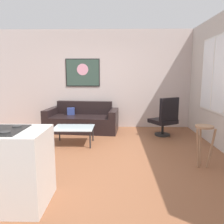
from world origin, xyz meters
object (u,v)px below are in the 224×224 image
object	(u,v)px
bar_stool	(204,136)
wall_painting	(83,73)
couch	(82,121)
armchair	(165,118)
coffee_table	(74,129)

from	to	relation	value
bar_stool	wall_painting	bearing A→B (deg)	130.50
couch	armchair	size ratio (longest dim) A/B	2.05
couch	bar_stool	bearing A→B (deg)	-44.51
coffee_table	wall_painting	bearing A→B (deg)	91.01
bar_stool	coffee_table	bearing A→B (deg)	154.23
couch	armchair	xyz separation A→B (m)	(2.17, -0.49, 0.19)
bar_stool	wall_painting	xyz separation A→B (m)	(-2.42, 2.83, 1.07)
couch	coffee_table	xyz separation A→B (m)	(0.00, -1.20, 0.08)
coffee_table	armchair	bearing A→B (deg)	18.04
coffee_table	armchair	size ratio (longest dim) A/B	0.89
coffee_table	wall_painting	world-z (taller)	wall_painting
armchair	wall_painting	distance (m)	2.66
coffee_table	bar_stool	xyz separation A→B (m)	(2.39, -1.15, 0.17)
wall_painting	armchair	bearing A→B (deg)	-23.88
coffee_table	couch	bearing A→B (deg)	90.11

